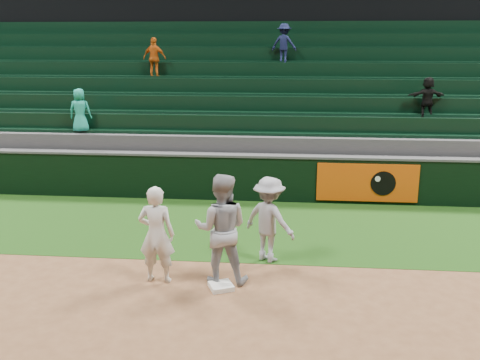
% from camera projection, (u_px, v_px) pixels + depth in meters
% --- Properties ---
extents(ground, '(70.00, 70.00, 0.00)m').
position_uv_depth(ground, '(232.00, 284.00, 9.46)').
color(ground, brown).
rests_on(ground, ground).
extents(foul_grass, '(36.00, 4.20, 0.01)m').
position_uv_depth(foul_grass, '(246.00, 227.00, 12.35)').
color(foul_grass, '#15380E').
rests_on(foul_grass, ground).
extents(upper_deck, '(40.00, 12.00, 12.00)m').
position_uv_depth(upper_deck, '(272.00, 0.00, 24.76)').
color(upper_deck, black).
rests_on(upper_deck, ground).
extents(first_base, '(0.50, 0.50, 0.09)m').
position_uv_depth(first_base, '(221.00, 286.00, 9.26)').
color(first_base, white).
rests_on(first_base, ground).
extents(first_baseman, '(0.65, 0.44, 1.76)m').
position_uv_depth(first_baseman, '(157.00, 235.00, 9.35)').
color(first_baseman, silver).
rests_on(first_baseman, ground).
extents(baserunner, '(0.97, 0.76, 1.97)m').
position_uv_depth(baserunner, '(221.00, 229.00, 9.32)').
color(baserunner, '#9699A0').
rests_on(baserunner, ground).
extents(base_coach, '(1.24, 1.10, 1.67)m').
position_uv_depth(base_coach, '(269.00, 219.00, 10.25)').
color(base_coach, '#9799A3').
rests_on(base_coach, foul_grass).
extents(field_wall, '(36.00, 0.45, 1.25)m').
position_uv_depth(field_wall, '(254.00, 177.00, 14.30)').
color(field_wall, black).
rests_on(field_wall, ground).
extents(stadium_seating, '(36.00, 5.95, 4.85)m').
position_uv_depth(stadium_seating, '(261.00, 118.00, 17.67)').
color(stadium_seating, '#363638').
rests_on(stadium_seating, ground).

